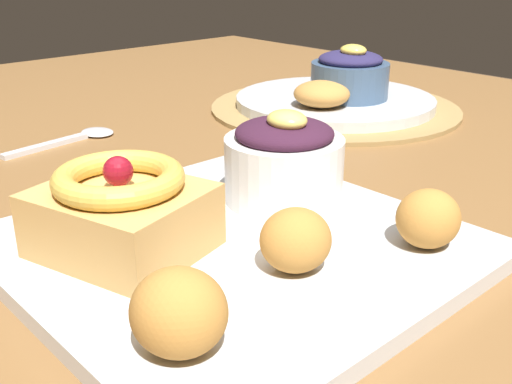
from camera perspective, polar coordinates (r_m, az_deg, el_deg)
name	(u,v)px	position (r m, az deg, el deg)	size (l,w,h in m)	color
dining_table	(369,255)	(0.60, 10.37, -5.74)	(1.53, 0.97, 0.73)	brown
woven_placemat	(334,108)	(0.78, 7.26, 7.73)	(0.31, 0.31, 0.01)	#997A47
front_plate	(234,247)	(0.41, -2.07, -5.13)	(0.27, 0.27, 0.01)	silver
cake_slice	(123,211)	(0.39, -12.18, -1.77)	(0.12, 0.11, 0.06)	tan
berry_ramekin	(284,161)	(0.46, 2.61, 2.91)	(0.09, 0.09, 0.07)	white
fritter_front	(179,312)	(0.29, -7.14, -10.94)	(0.05, 0.05, 0.04)	#BC7F38
fritter_middle	(296,240)	(0.36, 3.68, -4.45)	(0.04, 0.04, 0.04)	#BC7F38
fritter_back	(428,219)	(0.40, 15.62, -2.38)	(0.04, 0.04, 0.04)	#BC7F38
back_plate	(335,101)	(0.78, 7.29, 8.34)	(0.24, 0.24, 0.01)	silver
back_ramekin	(350,75)	(0.77, 8.66, 10.67)	(0.09, 0.09, 0.07)	#3D5675
back_pastry	(322,94)	(0.72, 6.09, 9.00)	(0.06, 0.06, 0.03)	#B77F3D
spoon	(76,138)	(0.68, -16.27, 4.84)	(0.04, 0.13, 0.00)	silver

